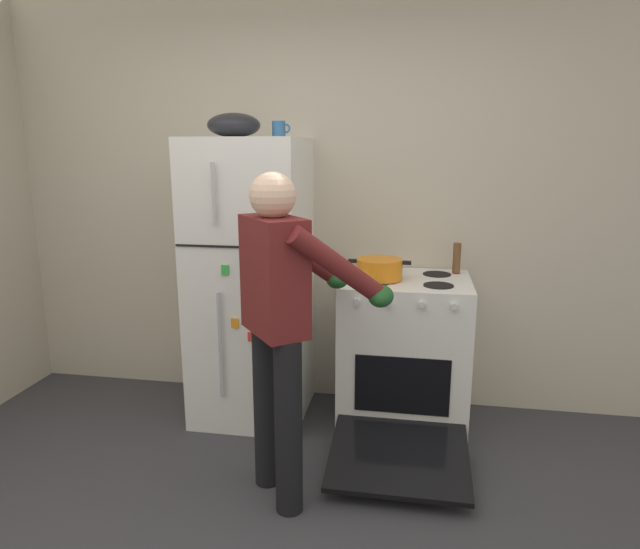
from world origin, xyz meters
TOP-DOWN VIEW (x-y plane):
  - kitchen_wall_back at (0.00, 1.95)m, footprint 6.00×0.10m
  - refrigerator at (-0.43, 1.57)m, footprint 0.68×0.72m
  - stove_range at (0.53, 1.55)m, footprint 0.76×1.23m
  - person_cook at (-0.02, 0.73)m, footprint 0.73×0.74m
  - red_pot at (0.37, 1.52)m, footprint 0.37×0.27m
  - coffee_mug at (-0.25, 1.62)m, footprint 0.11×0.08m
  - pepper_mill at (0.83, 1.77)m, footprint 0.05×0.05m
  - mixing_bowl at (-0.51, 1.57)m, footprint 0.31×0.31m

SIDE VIEW (x-z plane):
  - stove_range at x=0.53m, z-range -0.01..0.93m
  - refrigerator at x=-0.43m, z-range 0.00..1.76m
  - person_cook at x=-0.02m, z-range 0.16..1.76m
  - red_pot at x=0.37m, z-range 0.94..1.06m
  - pepper_mill at x=0.83m, z-range 0.94..1.13m
  - kitchen_wall_back at x=0.00m, z-range 0.00..2.70m
  - coffee_mug at x=-0.25m, z-range 1.76..1.85m
  - mixing_bowl at x=-0.51m, z-range 1.76..1.90m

